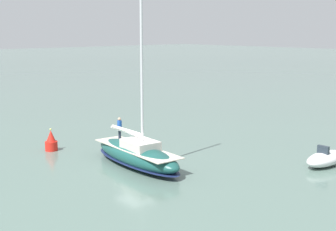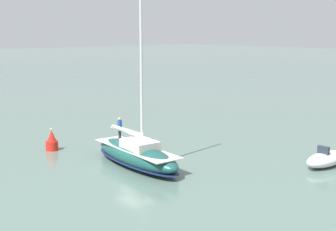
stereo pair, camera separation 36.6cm
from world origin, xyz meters
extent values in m
plane|color=slate|center=(0.00, 0.00, 0.00)|extent=(400.00, 400.00, 0.00)
ellipsoid|color=#194C47|center=(0.00, 0.00, 0.79)|extent=(9.45, 3.43, 1.57)
ellipsoid|color=#19234C|center=(0.00, 0.00, 0.35)|extent=(9.55, 3.46, 0.19)
cube|color=beige|center=(0.00, 0.00, 1.25)|extent=(8.31, 2.91, 0.06)
cube|color=beige|center=(0.46, -0.04, 1.60)|extent=(2.75, 2.04, 0.65)
cylinder|color=silver|center=(0.74, -0.07, 7.06)|extent=(0.19, 0.19, 11.57)
cylinder|color=silver|center=(-1.34, 0.12, 2.20)|extent=(4.16, 0.54, 0.16)
cylinder|color=silver|center=(-1.34, 0.12, 2.31)|extent=(3.75, 0.59, 0.25)
cylinder|color=#232838|center=(-2.74, 0.56, 1.70)|extent=(0.22, 0.22, 0.85)
cylinder|color=#1E4CA5|center=(-2.74, 0.56, 2.45)|extent=(0.37, 0.37, 0.65)
sphere|color=tan|center=(-2.74, 0.56, 2.90)|extent=(0.24, 0.24, 0.24)
ellipsoid|color=silver|center=(9.03, 9.90, 0.50)|extent=(1.75, 4.23, 1.01)
cube|color=#28333D|center=(9.02, 9.48, 1.21)|extent=(0.84, 0.25, 0.60)
cylinder|color=red|center=(-7.88, -2.39, 0.37)|extent=(0.99, 0.99, 0.74)
cone|color=red|center=(-7.88, -2.39, 1.19)|extent=(0.74, 0.74, 0.90)
sphere|color=#F2F266|center=(-7.88, -2.39, 1.72)|extent=(0.16, 0.16, 0.16)
camera|label=1|loc=(25.07, -19.93, 9.50)|focal=50.00mm
camera|label=2|loc=(25.31, -19.66, 9.50)|focal=50.00mm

